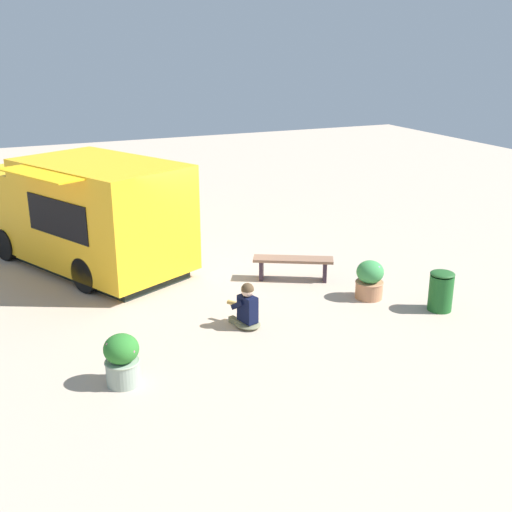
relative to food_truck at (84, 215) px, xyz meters
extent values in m
plane|color=#BEA893|center=(1.44, -1.32, -1.21)|extent=(40.00, 40.00, 0.00)
cube|color=yellow|center=(0.31, -0.62, 0.15)|extent=(3.71, 4.40, 2.30)
cube|color=yellow|center=(-0.88, 1.80, -0.06)|extent=(2.67, 2.42, 1.87)
cube|color=black|center=(-1.23, 2.51, 0.26)|extent=(1.65, 0.83, 0.71)
cube|color=black|center=(-0.72, -1.13, 0.29)|extent=(0.94, 1.88, 0.80)
cube|color=yellow|center=(-0.98, -1.26, 1.26)|extent=(1.54, 2.30, 0.03)
cube|color=black|center=(-0.05, 0.11, -1.10)|extent=(3.90, 5.41, 0.21)
cylinder|color=black|center=(0.13, 2.06, -0.83)|extent=(0.53, 0.78, 0.76)
cylinder|color=black|center=(-1.71, 1.16, -0.83)|extent=(0.53, 0.78, 0.76)
cylinder|color=black|center=(1.53, -0.77, -0.83)|extent=(0.53, 0.78, 0.76)
cylinder|color=black|center=(-0.31, -1.68, -0.83)|extent=(0.53, 0.78, 0.76)
ellipsoid|color=#737253|center=(2.09, -4.60, -1.15)|extent=(0.57, 0.62, 0.11)
cube|color=#737253|center=(2.13, -4.38, -1.15)|extent=(0.21, 0.38, 0.11)
cube|color=#737253|center=(1.94, -4.44, -1.15)|extent=(0.21, 0.38, 0.11)
cube|color=black|center=(2.09, -4.60, -0.85)|extent=(0.31, 0.41, 0.50)
sphere|color=beige|center=(2.09, -4.60, -0.50)|extent=(0.23, 0.23, 0.23)
sphere|color=#4F3B25|center=(2.09, -4.60, -0.47)|extent=(0.23, 0.23, 0.23)
cube|color=black|center=(2.16, -4.43, -0.79)|extent=(0.18, 0.35, 0.27)
cube|color=black|center=(1.95, -4.50, -0.79)|extent=(0.18, 0.35, 0.27)
cylinder|color=tan|center=(2.01, -4.30, -0.86)|extent=(0.30, 0.38, 0.08)
cube|color=#6CA441|center=(2.01, -4.30, -0.84)|extent=(0.23, 0.30, 0.02)
cylinder|color=#91A08F|center=(-0.43, -5.70, -1.01)|extent=(0.51, 0.51, 0.39)
torus|color=#99A689|center=(-0.43, -5.70, -0.83)|extent=(0.54, 0.54, 0.04)
ellipsoid|color=#2C762A|center=(-0.43, -5.70, -0.62)|extent=(0.54, 0.54, 0.46)
sphere|color=#DC3F9E|center=(-0.53, -5.49, -0.59)|extent=(0.06, 0.06, 0.06)
sphere|color=#DF4E8A|center=(-0.62, -5.72, -0.50)|extent=(0.08, 0.08, 0.08)
sphere|color=#CF4C95|center=(-0.48, -5.51, -0.51)|extent=(0.07, 0.07, 0.07)
sphere|color=#D44D8C|center=(-0.66, -5.69, -0.58)|extent=(0.06, 0.06, 0.06)
sphere|color=#D54B8A|center=(-0.30, -5.88, -0.59)|extent=(0.08, 0.08, 0.08)
sphere|color=#D34D9D|center=(-0.51, -5.84, -0.47)|extent=(0.05, 0.05, 0.05)
cylinder|color=#B87B55|center=(4.89, -4.33, -1.03)|extent=(0.55, 0.55, 0.36)
torus|color=tan|center=(4.89, -4.33, -0.87)|extent=(0.58, 0.58, 0.04)
ellipsoid|color=#3C8E49|center=(4.89, -4.33, -0.65)|extent=(0.55, 0.55, 0.47)
sphere|color=#A759B7|center=(5.03, -4.19, -0.54)|extent=(0.08, 0.08, 0.08)
sphere|color=#A352C0|center=(4.96, -4.49, -0.51)|extent=(0.08, 0.08, 0.08)
sphere|color=#AC57B3|center=(4.81, -4.49, -0.51)|extent=(0.05, 0.05, 0.05)
sphere|color=#A94FAB|center=(4.79, -4.15, -0.55)|extent=(0.07, 0.07, 0.07)
sphere|color=purple|center=(4.74, -4.17, -0.57)|extent=(0.07, 0.07, 0.07)
cube|color=#8A644D|center=(3.94, -2.79, -0.74)|extent=(1.72, 1.17, 0.06)
cube|color=#30222E|center=(4.55, -3.11, -0.99)|extent=(0.23, 0.34, 0.44)
cube|color=#30222E|center=(3.33, -2.46, -0.99)|extent=(0.23, 0.34, 0.44)
cylinder|color=#1B5A22|center=(5.82, -5.39, -0.86)|extent=(0.46, 0.46, 0.71)
ellipsoid|color=#225524|center=(5.82, -5.39, -0.46)|extent=(0.47, 0.47, 0.10)
camera|label=1|loc=(-1.98, -14.27, 3.79)|focal=44.18mm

